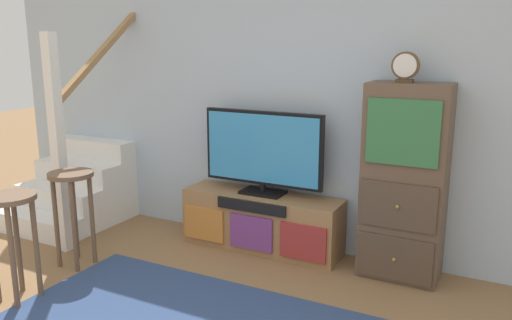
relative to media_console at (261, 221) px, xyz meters
name	(u,v)px	position (x,y,z in m)	size (l,w,h in m)	color
back_wall	(309,88)	(0.30, 0.27, 1.11)	(6.40, 0.12, 2.70)	#A8BCD1
media_console	(261,221)	(0.00, 0.00, 0.00)	(1.37, 0.38, 0.48)	#997047
television	(263,150)	(0.00, 0.02, 0.61)	(1.05, 0.22, 0.70)	black
side_cabinet	(404,183)	(1.16, 0.01, 0.48)	(0.58, 0.38, 1.44)	brown
desk_clock	(405,67)	(1.12, 0.00, 1.31)	(0.19, 0.08, 0.21)	#4C3823
staircase	(91,179)	(-1.94, 0.01, 0.13)	(1.00, 1.36, 2.20)	white
bar_stool_near	(12,223)	(-1.06, -1.57, 0.31)	(0.34, 0.34, 0.75)	brown
bar_stool_far	(72,197)	(-1.14, -0.96, 0.32)	(0.34, 0.34, 0.75)	brown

